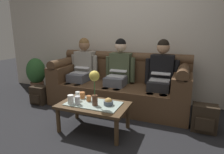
# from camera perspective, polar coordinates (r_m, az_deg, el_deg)

# --- Properties ---
(ground_plane) EXTENTS (14.00, 14.00, 0.00)m
(ground_plane) POSITION_cam_1_polar(r_m,az_deg,el_deg) (2.69, -6.99, -16.78)
(ground_plane) COLOR black
(back_wall_patterned) EXTENTS (6.00, 0.12, 2.90)m
(back_wall_patterned) POSITION_cam_1_polar(r_m,az_deg,el_deg) (3.89, 4.86, 14.96)
(back_wall_patterned) COLOR beige
(back_wall_patterned) RESTS_ON ground_plane
(couch) EXTENTS (2.46, 0.88, 0.96)m
(couch) POSITION_cam_1_polar(r_m,az_deg,el_deg) (3.53, 1.97, -2.65)
(couch) COLOR #513823
(couch) RESTS_ON ground_plane
(person_left) EXTENTS (0.56, 0.67, 1.22)m
(person_left) POSITION_cam_1_polar(r_m,az_deg,el_deg) (3.77, -8.74, 2.80)
(person_left) COLOR #595B66
(person_left) RESTS_ON ground_plane
(person_middle) EXTENTS (0.56, 0.67, 1.22)m
(person_middle) POSITION_cam_1_polar(r_m,az_deg,el_deg) (3.46, 1.99, 1.97)
(person_middle) COLOR #595B66
(person_middle) RESTS_ON ground_plane
(person_right) EXTENTS (0.56, 0.67, 1.22)m
(person_right) POSITION_cam_1_polar(r_m,az_deg,el_deg) (3.28, 14.31, 0.93)
(person_right) COLOR #232326
(person_right) RESTS_ON ground_plane
(coffee_table) EXTENTS (0.94, 0.56, 0.39)m
(coffee_table) POSITION_cam_1_polar(r_m,az_deg,el_deg) (2.67, -5.50, -8.91)
(coffee_table) COLOR #47331E
(coffee_table) RESTS_ON ground_plane
(flower_vase) EXTENTS (0.14, 0.14, 0.47)m
(flower_vase) POSITION_cam_1_polar(r_m,az_deg,el_deg) (2.48, -5.22, -1.46)
(flower_vase) COLOR brown
(flower_vase) RESTS_ON coffee_table
(snack_bowl) EXTENTS (0.13, 0.13, 0.10)m
(snack_bowl) POSITION_cam_1_polar(r_m,az_deg,el_deg) (2.56, -1.08, -7.48)
(snack_bowl) COLOR #4C5666
(snack_bowl) RESTS_ON coffee_table
(cup_near_left) EXTENTS (0.08, 0.08, 0.12)m
(cup_near_left) POSITION_cam_1_polar(r_m,az_deg,el_deg) (2.66, -12.15, -6.50)
(cup_near_left) COLOR white
(cup_near_left) RESTS_ON coffee_table
(cup_near_right) EXTENTS (0.06, 0.06, 0.12)m
(cup_near_right) POSITION_cam_1_polar(r_m,az_deg,el_deg) (2.77, -10.15, -5.56)
(cup_near_right) COLOR white
(cup_near_right) RESTS_ON coffee_table
(cup_far_center) EXTENTS (0.07, 0.07, 0.08)m
(cup_far_center) POSITION_cam_1_polar(r_m,az_deg,el_deg) (2.72, -6.90, -6.32)
(cup_far_center) COLOR #B26633
(cup_far_center) RESTS_ON coffee_table
(cup_far_left) EXTENTS (0.08, 0.08, 0.09)m
(cup_far_left) POSITION_cam_1_polar(r_m,az_deg,el_deg) (2.85, -8.88, -5.34)
(cup_far_left) COLOR #B26633
(cup_far_left) RESTS_ON coffee_table
(cup_far_right) EXTENTS (0.07, 0.07, 0.11)m
(cup_far_right) POSITION_cam_1_polar(r_m,az_deg,el_deg) (2.62, -10.19, -6.82)
(cup_far_right) COLOR silver
(cup_far_right) RESTS_ON coffee_table
(backpack_left) EXTENTS (0.30, 0.26, 0.34)m
(backpack_left) POSITION_cam_1_polar(r_m,az_deg,el_deg) (3.91, -20.78, -5.02)
(backpack_left) COLOR #2D2319
(backpack_left) RESTS_ON ground_plane
(backpack_right) EXTENTS (0.32, 0.25, 0.38)m
(backpack_right) POSITION_cam_1_polar(r_m,az_deg,el_deg) (2.96, 25.71, -11.03)
(backpack_right) COLOR #2D2319
(backpack_right) RESTS_ON ground_plane
(potted_plant) EXTENTS (0.40, 0.40, 0.78)m
(potted_plant) POSITION_cam_1_polar(r_m,az_deg,el_deg) (4.51, -21.54, 0.83)
(potted_plant) COLOR brown
(potted_plant) RESTS_ON ground_plane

